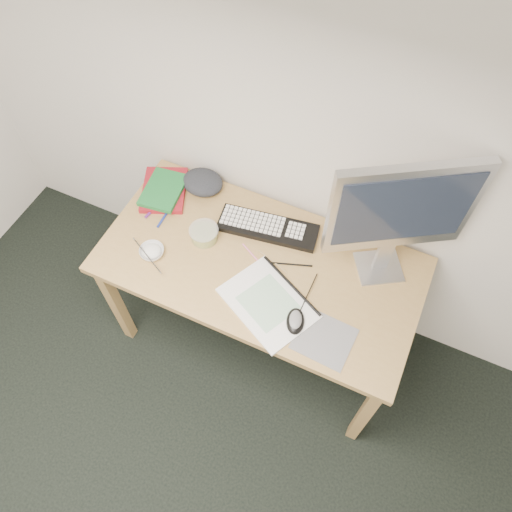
{
  "coord_description": "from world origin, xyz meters",
  "views": [
    {
      "loc": [
        0.41,
        0.4,
        2.6
      ],
      "look_at": [
        -0.06,
        1.41,
        0.83
      ],
      "focal_mm": 35.0,
      "sensor_mm": 36.0,
      "label": 1
    }
  ],
  "objects_px": {
    "desk": "(260,273)",
    "sketchpad": "(268,303)",
    "keyboard": "(268,228)",
    "monitor": "(401,211)",
    "rice_bowl": "(152,252)"
  },
  "relations": [
    {
      "from": "keyboard",
      "to": "monitor",
      "type": "xyz_separation_m",
      "value": [
        0.52,
        0.02,
        0.38
      ]
    },
    {
      "from": "sketchpad",
      "to": "monitor",
      "type": "height_order",
      "value": "monitor"
    },
    {
      "from": "desk",
      "to": "rice_bowl",
      "type": "height_order",
      "value": "rice_bowl"
    },
    {
      "from": "sketchpad",
      "to": "rice_bowl",
      "type": "xyz_separation_m",
      "value": [
        -0.56,
        0.01,
        0.01
      ]
    },
    {
      "from": "monitor",
      "to": "rice_bowl",
      "type": "distance_m",
      "value": 1.06
    },
    {
      "from": "desk",
      "to": "sketchpad",
      "type": "height_order",
      "value": "sketchpad"
    },
    {
      "from": "sketchpad",
      "to": "keyboard",
      "type": "xyz_separation_m",
      "value": [
        -0.15,
        0.34,
        0.01
      ]
    },
    {
      "from": "keyboard",
      "to": "monitor",
      "type": "height_order",
      "value": "monitor"
    },
    {
      "from": "keyboard",
      "to": "rice_bowl",
      "type": "bearing_deg",
      "value": -149.36
    },
    {
      "from": "keyboard",
      "to": "rice_bowl",
      "type": "height_order",
      "value": "rice_bowl"
    },
    {
      "from": "desk",
      "to": "keyboard",
      "type": "relative_size",
      "value": 3.1
    },
    {
      "from": "sketchpad",
      "to": "monitor",
      "type": "xyz_separation_m",
      "value": [
        0.36,
        0.36,
        0.39
      ]
    },
    {
      "from": "desk",
      "to": "sketchpad",
      "type": "xyz_separation_m",
      "value": [
        0.11,
        -0.17,
        0.09
      ]
    },
    {
      "from": "desk",
      "to": "sketchpad",
      "type": "bearing_deg",
      "value": -55.59
    },
    {
      "from": "sketchpad",
      "to": "monitor",
      "type": "bearing_deg",
      "value": 71.5
    }
  ]
}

